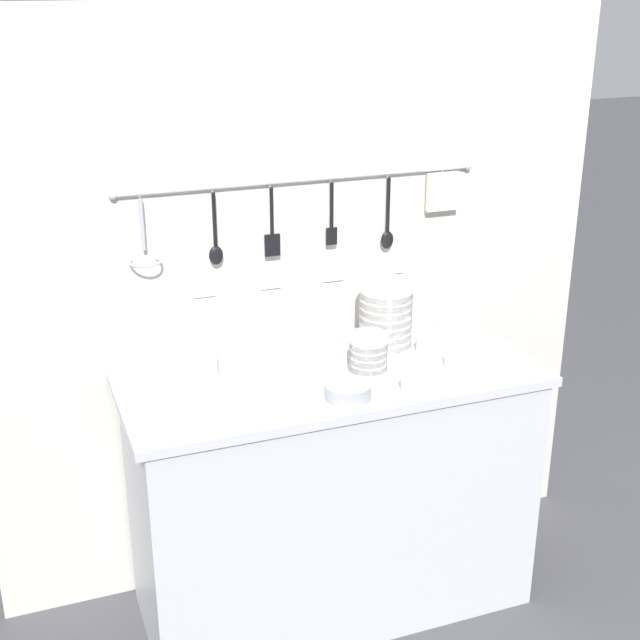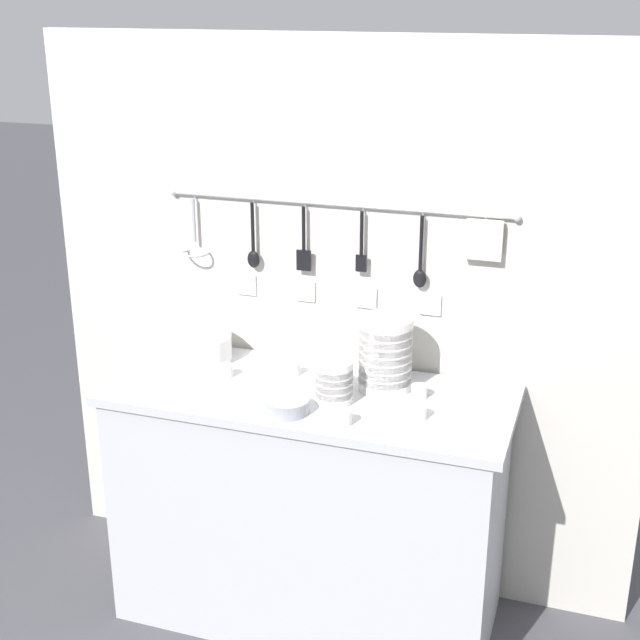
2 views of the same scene
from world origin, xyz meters
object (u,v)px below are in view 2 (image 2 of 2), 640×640
(cup_mid_row, at_px, (225,371))
(cup_edge_far, at_px, (341,377))
(bowl_stack_back_corner, at_px, (334,381))
(cup_by_caddy, at_px, (419,392))
(plate_stack, at_px, (197,347))
(cup_back_right, at_px, (292,369))
(steel_mixing_bowl, at_px, (287,405))
(bowl_stack_wide_centre, at_px, (385,353))
(cup_beside_plates, at_px, (419,412))
(cup_front_right, at_px, (344,417))

(cup_mid_row, bearing_deg, cup_edge_far, 10.78)
(bowl_stack_back_corner, xyz_separation_m, cup_by_caddy, (0.24, 0.11, -0.05))
(plate_stack, height_order, cup_by_caddy, plate_stack)
(cup_back_right, bearing_deg, plate_stack, 176.64)
(steel_mixing_bowl, bearing_deg, bowl_stack_wide_centre, 48.08)
(bowl_stack_wide_centre, xyz_separation_m, cup_beside_plates, (0.15, -0.18, -0.10))
(plate_stack, relative_size, cup_edge_far, 4.83)
(plate_stack, height_order, cup_mid_row, plate_stack)
(bowl_stack_wide_centre, xyz_separation_m, cup_front_right, (-0.05, -0.28, -0.10))
(steel_mixing_bowl, xyz_separation_m, cup_back_right, (-0.08, 0.26, -0.00))
(bowl_stack_back_corner, bearing_deg, cup_beside_plates, -6.27)
(bowl_stack_back_corner, relative_size, cup_beside_plates, 2.77)
(bowl_stack_wide_centre, distance_m, cup_mid_row, 0.54)
(cup_back_right, bearing_deg, cup_edge_far, -3.69)
(bowl_stack_wide_centre, bearing_deg, cup_edge_far, -176.09)
(cup_by_caddy, distance_m, cup_beside_plates, 0.14)
(bowl_stack_wide_centre, height_order, cup_mid_row, bowl_stack_wide_centre)
(bowl_stack_back_corner, bearing_deg, steel_mixing_bowl, -134.68)
(bowl_stack_back_corner, distance_m, cup_beside_plates, 0.28)
(cup_mid_row, bearing_deg, cup_beside_plates, -8.22)
(cup_front_right, distance_m, cup_beside_plates, 0.23)
(steel_mixing_bowl, relative_size, cup_back_right, 2.75)
(bowl_stack_wide_centre, xyz_separation_m, cup_mid_row, (-0.52, -0.08, -0.10))
(bowl_stack_wide_centre, distance_m, cup_edge_far, 0.17)
(cup_back_right, distance_m, cup_beside_plates, 0.50)
(cup_beside_plates, bearing_deg, cup_mid_row, 171.78)
(cup_front_right, bearing_deg, cup_back_right, 132.91)
(plate_stack, xyz_separation_m, cup_front_right, (0.62, -0.31, -0.02))
(cup_mid_row, relative_size, cup_beside_plates, 1.00)
(bowl_stack_wide_centre, xyz_separation_m, cup_edge_far, (-0.14, -0.01, -0.10))
(cup_mid_row, xyz_separation_m, cup_beside_plates, (0.67, -0.10, 0.00))
(cup_mid_row, distance_m, cup_front_right, 0.51)
(plate_stack, xyz_separation_m, cup_beside_plates, (0.82, -0.20, -0.02))
(plate_stack, relative_size, cup_by_caddy, 4.83)
(plate_stack, distance_m, cup_edge_far, 0.53)
(cup_by_caddy, xyz_separation_m, cup_beside_plates, (0.03, -0.14, 0.00))
(cup_mid_row, relative_size, cup_by_caddy, 1.00)
(bowl_stack_back_corner, relative_size, plate_stack, 0.57)
(cup_back_right, height_order, cup_beside_plates, same)
(steel_mixing_bowl, bearing_deg, plate_stack, 146.89)
(cup_by_caddy, height_order, cup_back_right, same)
(bowl_stack_back_corner, xyz_separation_m, plate_stack, (-0.55, 0.17, -0.02))
(bowl_stack_back_corner, distance_m, cup_back_right, 0.25)
(cup_beside_plates, bearing_deg, cup_by_caddy, 101.99)
(cup_back_right, relative_size, cup_beside_plates, 1.00)
(bowl_stack_back_corner, height_order, cup_beside_plates, bowl_stack_back_corner)
(cup_back_right, bearing_deg, steel_mixing_bowl, -73.24)
(bowl_stack_wide_centre, xyz_separation_m, steel_mixing_bowl, (-0.24, -0.26, -0.10))
(cup_mid_row, height_order, cup_by_caddy, same)
(cup_by_caddy, distance_m, cup_back_right, 0.44)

